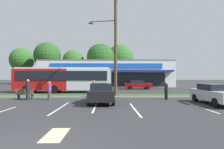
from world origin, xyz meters
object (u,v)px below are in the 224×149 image
city_bus (64,79)px  pedestrian_by_pole (94,89)px  car_4 (138,85)px  car_0 (102,93)px  pedestrian_mid (49,91)px  pedestrian_near_bench (166,91)px  car_3 (215,94)px  pedestrian_far (28,90)px  utility_pole (114,40)px  bus_stop_bench (25,94)px

city_bus → pedestrian_by_pole: city_bus is taller
car_4 → city_bus: bearing=-150.7°
city_bus → car_0: 11.21m
pedestrian_mid → car_0: bearing=-149.6°
city_bus → pedestrian_near_bench: bearing=-36.1°
car_3 → pedestrian_by_pole: bearing=-113.5°
pedestrian_mid → car_4: bearing=-73.9°
car_0 → pedestrian_far: (-6.54, 1.88, 0.12)m
car_3 → pedestrian_far: pedestrian_far is taller
utility_pole → pedestrian_near_bench: size_ratio=6.83×
city_bus → pedestrian_by_pole: 8.03m
pedestrian_far → car_4: bearing=83.5°
utility_pole → pedestrian_by_pole: bearing=-148.2°
bus_stop_bench → pedestrian_by_pole: pedestrian_by_pole is taller
pedestrian_by_pole → pedestrian_near_bench: bearing=-164.7°
bus_stop_bench → pedestrian_by_pole: (6.15, 0.74, 0.35)m
car_3 → pedestrian_near_bench: bearing=-135.1°
car_0 → car_3: 8.45m
utility_pole → pedestrian_mid: 8.05m
car_0 → pedestrian_mid: 4.98m
bus_stop_bench → car_3: (15.44, -3.30, 0.27)m
car_4 → utility_pole: bearing=-110.4°
city_bus → pedestrian_far: size_ratio=6.87×
bus_stop_bench → pedestrian_by_pole: 6.20m
car_3 → city_bus: bearing=-127.7°
car_0 → pedestrian_by_pole: pedestrian_by_pole is taller
city_bus → pedestrian_mid: (0.72, -7.99, -0.95)m
bus_stop_bench → pedestrian_mid: size_ratio=0.99×
car_3 → pedestrian_by_pole: pedestrian_by_pole is taller
car_4 → pedestrian_near_bench: bearing=-88.7°
pedestrian_near_bench → bus_stop_bench: bearing=165.9°
utility_pole → bus_stop_bench: 9.91m
car_3 → car_4: car_3 is taller
car_3 → pedestrian_by_pole: (-9.29, 4.04, 0.08)m
bus_stop_bench → car_0: (7.04, -2.45, 0.28)m
bus_stop_bench → pedestrian_near_bench: size_ratio=1.01×
bus_stop_bench → car_0: bearing=160.8°
bus_stop_bench → pedestrian_by_pole: bearing=-173.1°
utility_pole → car_0: bearing=-104.1°
bus_stop_bench → pedestrian_mid: bearing=164.9°
car_4 → pedestrian_mid: (-9.98, -13.99, 0.05)m
pedestrian_near_bench → car_3: bearing=-56.8°
pedestrian_mid → pedestrian_far: size_ratio=0.90×
city_bus → car_0: (5.36, -9.79, -0.98)m
pedestrian_mid → pedestrian_near_bench: bearing=-127.7°
car_0 → pedestrian_mid: size_ratio=2.67×
bus_stop_bench → pedestrian_far: (0.50, -0.56, 0.41)m
city_bus → car_4: (10.70, 6.00, -1.00)m
city_bus → car_3: city_bus is taller
car_4 → pedestrian_near_bench: pedestrian_near_bench is taller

